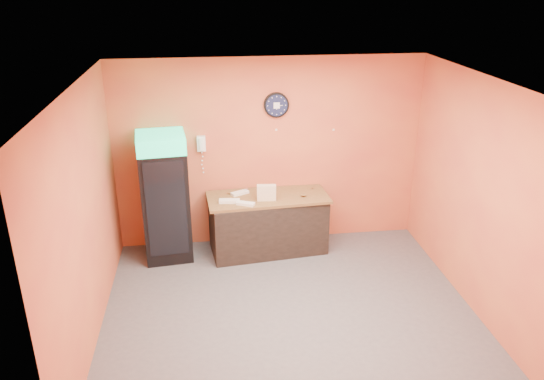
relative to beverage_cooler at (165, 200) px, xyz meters
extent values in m
plane|color=#47474C|center=(1.53, -1.61, -0.90)|extent=(4.50, 4.50, 0.00)
cube|color=#D4713B|center=(1.53, 0.39, 0.50)|extent=(4.50, 0.02, 2.80)
cube|color=#D4713B|center=(-0.72, -1.61, 0.50)|extent=(0.02, 4.00, 2.80)
cube|color=#D4713B|center=(3.78, -1.61, 0.50)|extent=(0.02, 4.00, 2.80)
cube|color=white|center=(1.53, -1.61, 1.90)|extent=(4.50, 4.00, 0.02)
cube|color=black|center=(0.00, 0.04, -0.09)|extent=(0.71, 0.71, 1.62)
cube|color=#18CF86|center=(0.00, 0.04, 0.83)|extent=(0.71, 0.71, 0.23)
cube|color=black|center=(-0.03, -0.29, -0.03)|extent=(0.54, 0.07, 1.39)
cube|color=black|center=(1.46, 0.02, -0.49)|extent=(1.73, 0.92, 0.83)
cylinder|color=black|center=(1.63, 0.37, 1.22)|extent=(0.36, 0.05, 0.36)
cylinder|color=#0F1433|center=(1.63, 0.34, 1.22)|extent=(0.31, 0.01, 0.31)
cube|color=white|center=(1.63, 0.33, 1.22)|extent=(0.09, 0.00, 0.09)
cube|color=white|center=(0.55, 0.35, 0.69)|extent=(0.12, 0.07, 0.22)
cube|color=white|center=(0.55, 0.30, 0.69)|extent=(0.05, 0.04, 0.18)
cube|color=brown|center=(1.46, 0.02, -0.06)|extent=(1.78, 0.86, 0.04)
cube|color=beige|center=(1.43, -0.12, -0.01)|extent=(0.27, 0.11, 0.06)
cube|color=beige|center=(1.43, -0.12, 0.05)|extent=(0.27, 0.11, 0.06)
cube|color=beige|center=(1.43, -0.12, 0.11)|extent=(0.27, 0.11, 0.06)
cube|color=beige|center=(1.43, -0.12, 0.16)|extent=(0.27, 0.11, 0.06)
cube|color=silver|center=(0.90, -0.13, -0.01)|extent=(0.30, 0.14, 0.04)
cube|color=silver|center=(1.12, -0.25, -0.02)|extent=(0.27, 0.20, 0.04)
cube|color=silver|center=(1.07, 0.15, -0.02)|extent=(0.28, 0.21, 0.04)
cylinder|color=silver|center=(1.17, 0.21, -0.01)|extent=(0.06, 0.06, 0.06)
camera|label=1|loc=(0.62, -6.96, 2.96)|focal=35.00mm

